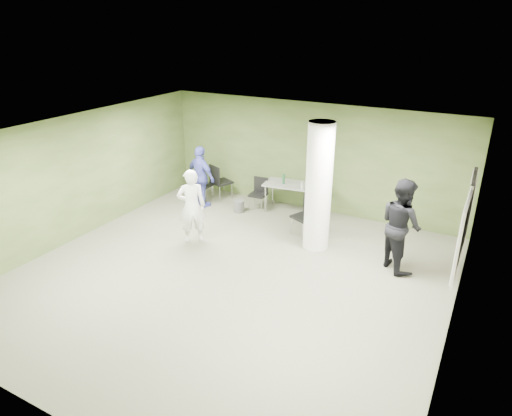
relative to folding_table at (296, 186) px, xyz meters
The scene contains 17 objects.
floor 3.62m from the folding_table, 86.98° to the right, with size 8.00×8.00×0.00m, color #4D4D3D.
ceiling 4.11m from the folding_table, 86.98° to the right, with size 8.00×8.00×0.00m, color white.
wall_back 0.84m from the folding_table, 67.66° to the left, with size 8.00×0.02×2.80m, color #3B4E24.
wall_left 5.25m from the folding_table, 137.09° to the right, with size 0.02×8.00×2.80m, color #3B4E24.
wall_right_cream 5.53m from the folding_table, 40.25° to the right, with size 0.02×8.00×2.80m, color beige.
column 2.06m from the folding_table, 52.46° to the right, with size 0.56×0.56×2.80m, color silver.
whiteboard 4.80m from the folding_table, 29.71° to the right, with size 0.05×2.30×1.30m.
wall_clock 5.01m from the folding_table, 29.70° to the right, with size 0.06×0.32×0.32m.
folding_table is the anchor object (origin of this frame).
wastebasket 1.57m from the folding_table, 152.67° to the right, with size 0.27×0.27×0.31m, color #4C4C4C.
chair_back_left 2.66m from the folding_table, behind, with size 0.42×0.42×0.85m.
chair_back_right 2.26m from the folding_table, behind, with size 0.65×0.65×0.99m.
chair_table_left 1.00m from the folding_table, 168.64° to the right, with size 0.44×0.44×0.84m.
chair_table_right 1.31m from the folding_table, 55.10° to the right, with size 0.61×0.61×0.92m.
woman_white 2.96m from the folding_table, 117.10° to the right, with size 0.62×0.41×1.71m, color silver.
man_black 3.39m from the folding_table, 28.65° to the right, with size 0.92×0.72×1.90m, color black.
man_blue 2.50m from the folding_table, 161.16° to the right, with size 0.97×0.40×1.66m, color #4147A1.
Camera 1 is at (4.15, -6.59, 4.71)m, focal length 32.00 mm.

